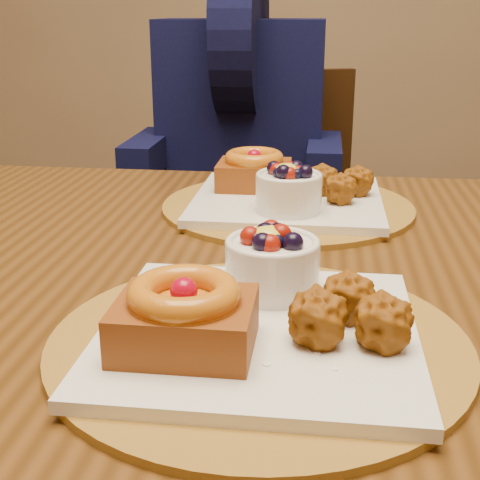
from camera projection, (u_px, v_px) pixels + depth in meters
name	position (u px, v px, depth m)	size (l,w,h in m)	color
dining_table	(276.00, 318.00, 0.84)	(1.60, 0.90, 0.76)	#3D230B
place_setting_near	(256.00, 316.00, 0.60)	(0.38, 0.38, 0.09)	brown
place_setting_far	(286.00, 193.00, 1.00)	(0.38, 0.38, 0.09)	brown
chair_far	(285.00, 228.00, 1.76)	(0.55, 0.55, 0.89)	black
diner	(241.00, 97.00, 1.61)	(0.48, 0.47, 0.79)	black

